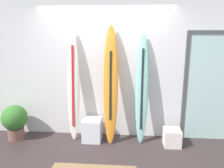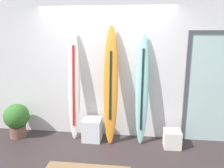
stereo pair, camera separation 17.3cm
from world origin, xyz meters
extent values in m
cube|color=silver|center=(0.00, 1.30, 1.40)|extent=(7.20, 0.20, 2.80)
ellipsoid|color=silver|center=(-0.59, 1.03, 1.04)|extent=(0.24, 0.32, 2.08)
cube|color=red|center=(-0.59, 0.99, 1.04)|extent=(0.05, 0.19, 1.52)
cone|color=black|center=(-0.59, 0.97, 0.18)|extent=(0.07, 0.08, 0.11)
ellipsoid|color=orange|center=(0.12, 0.96, 1.08)|extent=(0.27, 0.40, 2.17)
cube|color=black|center=(0.12, 0.93, 1.09)|extent=(0.04, 0.20, 1.23)
cone|color=black|center=(0.12, 0.87, 0.19)|extent=(0.07, 0.08, 0.11)
ellipsoid|color=#87C1B7|center=(0.69, 1.01, 1.01)|extent=(0.25, 0.34, 2.03)
cube|color=black|center=(0.69, 0.97, 1.02)|extent=(0.05, 0.20, 1.47)
cone|color=black|center=(0.69, 0.94, 0.18)|extent=(0.07, 0.08, 0.11)
cube|color=white|center=(-0.24, 0.93, 0.21)|extent=(0.35, 0.35, 0.43)
cube|color=white|center=(1.25, 0.84, 0.16)|extent=(0.30, 0.30, 0.31)
cube|color=silver|center=(2.07, 1.18, 1.00)|extent=(1.09, 0.02, 2.01)
cube|color=#47474C|center=(1.49, 1.18, 1.00)|extent=(0.06, 0.06, 2.01)
cube|color=#47474C|center=(2.07, 1.18, 2.04)|extent=(1.21, 0.06, 0.06)
cylinder|color=brown|center=(-1.73, 0.88, 0.11)|extent=(0.31, 0.31, 0.23)
sphere|color=#37742C|center=(-1.73, 0.88, 0.43)|extent=(0.49, 0.49, 0.49)
camera|label=1|loc=(0.45, -2.96, 2.06)|focal=35.75mm
camera|label=2|loc=(0.62, -2.94, 2.06)|focal=35.75mm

